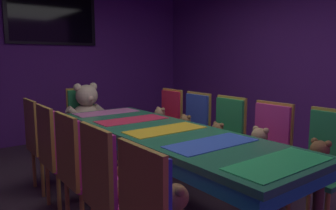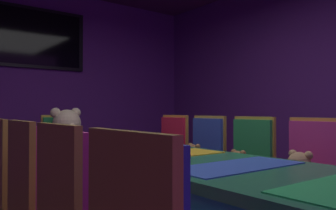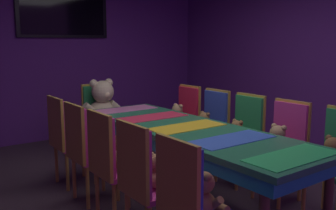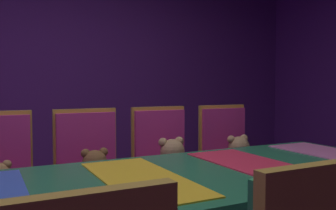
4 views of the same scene
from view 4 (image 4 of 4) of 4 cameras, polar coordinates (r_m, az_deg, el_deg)
The scene contains 8 objects.
wall_left at distance 4.05m, azimuth -18.73°, elevation 6.59°, with size 0.12×6.40×2.80m, color #59267F.
banquet_table at distance 1.58m, azimuth -4.31°, elevation -14.40°, with size 0.90×2.85×0.75m.
chair_left_2 at distance 2.39m, azimuth -12.25°, elevation -10.01°, with size 0.42×0.41×0.98m.
teddy_left_2 at distance 2.26m, azimuth -11.30°, elevation -11.05°, with size 0.24×0.31×0.30m.
chair_left_3 at distance 2.57m, azimuth -0.78°, elevation -9.04°, with size 0.42×0.41×0.98m.
teddy_left_3 at distance 2.44m, azimuth 0.76°, elevation -9.60°, with size 0.27×0.35×0.33m.
chair_left_4 at distance 2.83m, azimuth 9.33°, elevation -7.95°, with size 0.42×0.41×0.98m.
teddy_left_4 at distance 2.72m, azimuth 11.17°, elevation -8.49°, with size 0.26×0.33×0.32m.
Camera 4 is at (1.40, -0.58, 1.13)m, focal length 38.73 mm.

